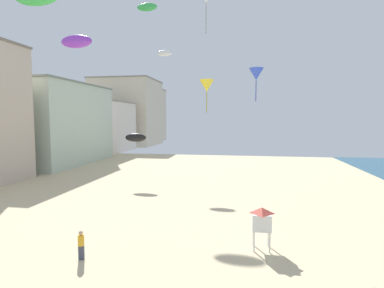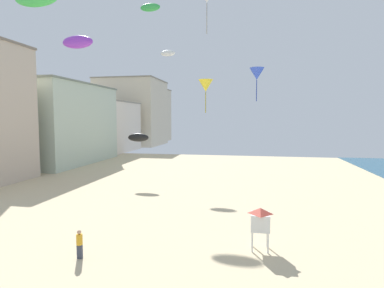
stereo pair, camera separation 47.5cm
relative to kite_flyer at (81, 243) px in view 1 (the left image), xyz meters
The scene contains 12 objects.
boardwalk_hotel_mid 42.91m from the kite_flyer, 126.83° to the left, with size 15.65×21.02×13.91m.
boardwalk_hotel_far 59.91m from the kite_flyer, 115.25° to the left, with size 13.33×15.54×11.86m.
boardwalk_hotel_distant 77.08m from the kite_flyer, 109.42° to the left, with size 17.61×17.12×19.25m.
boardwalk_hotel_furthest 92.78m from the kite_flyer, 106.00° to the left, with size 12.33×13.19×18.18m.
kite_flyer is the anchor object (origin of this frame).
lifeguard_stand 10.46m from the kite_flyer, 17.24° to the left, with size 1.10×1.10×2.55m.
kite_purple_parafoil 15.01m from the kite_flyer, 119.08° to the left, with size 2.51×0.70×0.98m.
kite_yellow_delta 11.94m from the kite_flyer, 34.56° to the left, with size 0.92×0.92×2.10m.
kite_green_parafoil 34.76m from the kite_flyer, 99.50° to the left, with size 2.81×0.78×1.09m.
kite_blue_delta 17.19m from the kite_flyer, 44.75° to the left, with size 1.14×1.14×2.59m.
kite_white_parafoil 34.15m from the kite_flyer, 95.50° to the left, with size 2.25×0.63×0.88m.
kite_black_parafoil_2 21.53m from the kite_flyer, 101.57° to the left, with size 2.64×0.73×1.03m.
Camera 1 is at (7.32, -5.61, 7.83)m, focal length 28.85 mm.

